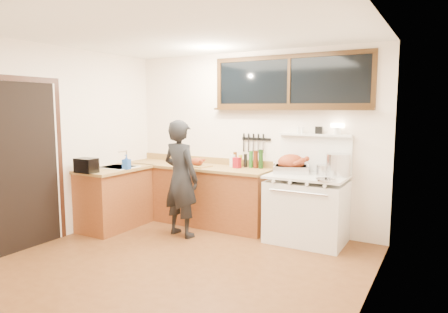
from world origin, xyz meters
The scene contains 20 objects.
ground_plane centered at (0.00, 0.00, -0.01)m, with size 4.00×3.50×0.02m, color #5A3217.
room_shell centered at (0.00, 0.00, 1.65)m, with size 4.10×3.60×2.65m.
counter_back centered at (-0.80, 1.45, 0.45)m, with size 2.44×0.64×1.00m.
counter_left centered at (-1.70, 0.62, 0.45)m, with size 0.64×1.09×0.90m.
sink_unit centered at (-1.68, 0.70, 0.85)m, with size 0.50×0.45×0.37m.
vintage_stove centered at (1.00, 1.41, 0.47)m, with size 1.02×0.74×1.58m.
back_window centered at (0.60, 1.72, 2.06)m, with size 2.32×0.13×0.77m.
left_doorway centered at (-1.99, -0.55, 1.09)m, with size 0.02×1.04×2.17m.
knife_strip centered at (0.08, 1.73, 1.31)m, with size 0.46×0.03×0.28m.
man centered at (-0.61, 0.79, 0.81)m, with size 0.65×0.48×1.62m.
soap_bottle centered at (-1.43, 0.61, 1.01)m, with size 0.11×0.12×0.21m.
toaster centered at (-1.70, 0.12, 1.00)m, with size 0.29×0.21×0.20m.
cutting_board centered at (-0.69, 1.34, 0.95)m, with size 0.41×0.33×0.14m.
roast_turkey centered at (0.75, 1.49, 1.00)m, with size 0.56×0.49×0.26m.
stockpot centered at (1.36, 1.54, 1.04)m, with size 0.41×0.41×0.29m.
saucepan centered at (1.17, 1.53, 0.97)m, with size 0.21×0.31×0.13m.
pot_lid centered at (1.31, 1.14, 0.91)m, with size 0.27×0.27×0.04m.
coffee_tin centered at (-0.10, 1.51, 0.98)m, with size 0.12×0.10×0.16m.
pitcher centered at (-0.23, 1.61, 0.99)m, with size 0.11×0.11×0.18m.
bottle_cluster centered at (0.05, 1.63, 1.02)m, with size 0.49×0.07×0.28m.
Camera 1 is at (2.59, -3.64, 1.78)m, focal length 32.00 mm.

